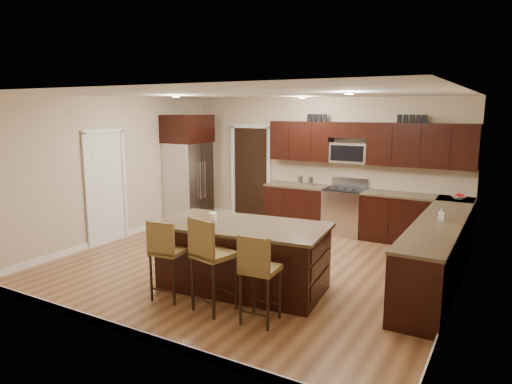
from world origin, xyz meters
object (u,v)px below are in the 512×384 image
Objects in this scene: stool_right at (258,269)px; refrigerator at (188,168)px; range at (345,211)px; stool_mid at (210,254)px; island at (244,258)px; stool_left at (166,251)px.

refrigerator reaches higher than stool_right.
stool_mid is at bearing -93.40° from range.
island is at bearing 105.01° from stool_mid.
island is 1.09m from stool_left.
stool_right is at bearing -7.48° from stool_left.
stool_right is at bearing -43.05° from refrigerator.
stool_mid is 0.68m from stool_right.
refrigerator is (-3.05, 3.48, 0.47)m from stool_mid.
refrigerator is (-2.36, 3.47, 0.54)m from stool_left.
refrigerator is at bearing 132.24° from island.
range is at bearing 78.52° from island.
stool_right is (0.42, -4.24, 0.20)m from range.
stool_left is at bearing -168.00° from stool_mid.
stool_right is (0.67, 0.01, -0.07)m from stool_mid.
stool_left is (-0.94, -4.24, 0.20)m from range.
stool_right is (0.71, -0.84, 0.24)m from island.
refrigerator is (-3.72, 3.47, 0.54)m from stool_right.
stool_mid reaches higher than stool_left.
range is 0.93× the size of stool_mid.
stool_right is (1.37, -0.00, 0.00)m from stool_left.
refrigerator reaches higher than range.
range is at bearing 91.56° from stool_right.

